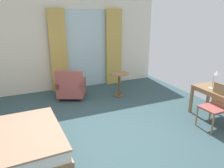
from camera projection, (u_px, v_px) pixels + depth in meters
The scene contains 9 objects.
ground at pixel (106, 144), 4.16m from camera, with size 6.83×7.57×0.10m, color #334C51.
wall_back at pixel (63, 45), 6.77m from camera, with size 6.43×0.12×2.84m, color silver.
balcony_glass_door at pixel (87, 50), 7.04m from camera, with size 1.44×0.02×2.50m, color silver.
curtain_panel_left at pixel (59, 51), 6.59m from camera, with size 0.51×0.10×2.53m, color tan.
curtain_panel_right at pixel (114, 48), 7.31m from camera, with size 0.55×0.10×2.53m, color tan.
desk_chair at pixel (216, 104), 4.54m from camera, with size 0.46×0.47×0.95m.
desk_lamp at pixel (216, 76), 4.75m from camera, with size 0.18×0.25×0.47m.
armchair_by_window at pixel (71, 87), 6.17m from camera, with size 0.98×0.99×0.89m.
round_cafe_table at pixel (119, 79), 6.33m from camera, with size 0.57×0.57×0.72m.
Camera 1 is at (-1.36, -3.33, 2.34)m, focal length 34.30 mm.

